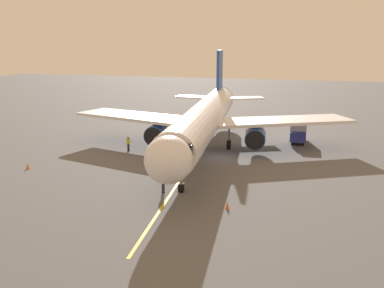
{
  "coord_description": "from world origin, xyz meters",
  "views": [
    {
      "loc": [
        -11.43,
        46.99,
        12.55
      ],
      "look_at": [
        0.87,
        7.09,
        3.0
      ],
      "focal_mm": 41.61,
      "sensor_mm": 36.0,
      "label": 1
    }
  ],
  "objects": [
    {
      "name": "safety_cone_wing_port",
      "position": [
        17.37,
        10.33,
        0.28
      ],
      "size": [
        0.32,
        0.32,
        0.55
      ],
      "primitive_type": "cone",
      "color": "#F2590F",
      "rests_on": "ground"
    },
    {
      "name": "ground_crew_marshaller",
      "position": [
        1.58,
        13.15,
        0.89
      ],
      "size": [
        0.47,
        0.42,
        1.71
      ],
      "color": "#23232D",
      "rests_on": "ground"
    },
    {
      "name": "ground_plane",
      "position": [
        0.0,
        0.0,
        0.0
      ],
      "size": [
        220.0,
        220.0,
        0.0
      ],
      "primitive_type": "plane",
      "color": "#565659"
    },
    {
      "name": "apron_lead_in_line",
      "position": [
        1.89,
        5.16,
        0.01
      ],
      "size": [
        5.34,
        39.7,
        0.01
      ],
      "primitive_type": "cube",
      "rotation": [
        0.0,
        0.0,
        0.13
      ],
      "color": "yellow",
      "rests_on": "ground"
    },
    {
      "name": "box_truck_near_nose",
      "position": [
        -8.01,
        -10.55,
        1.39
      ],
      "size": [
        2.16,
        4.68,
        2.62
      ],
      "color": "#2D3899",
      "rests_on": "ground"
    },
    {
      "name": "safety_cone_nose_left",
      "position": [
        -4.51,
        15.27,
        0.28
      ],
      "size": [
        0.32,
        0.32,
        0.55
      ],
      "primitive_type": "cone",
      "color": "#F2590F",
      "rests_on": "ground"
    },
    {
      "name": "airplane",
      "position": [
        1.93,
        -1.12,
        4.0
      ],
      "size": [
        34.52,
        40.32,
        11.5
      ],
      "color": "white",
      "rests_on": "ground"
    },
    {
      "name": "ground_crew_loader",
      "position": [
        -1.66,
        -8.65,
        0.89
      ],
      "size": [
        0.27,
        0.41,
        1.71
      ],
      "color": "#23232D",
      "rests_on": "ground"
    },
    {
      "name": "ground_crew_wing_walker",
      "position": [
        10.85,
        0.31,
        0.89
      ],
      "size": [
        0.47,
        0.44,
        1.71
      ],
      "color": "#23232D",
      "rests_on": "ground"
    }
  ]
}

